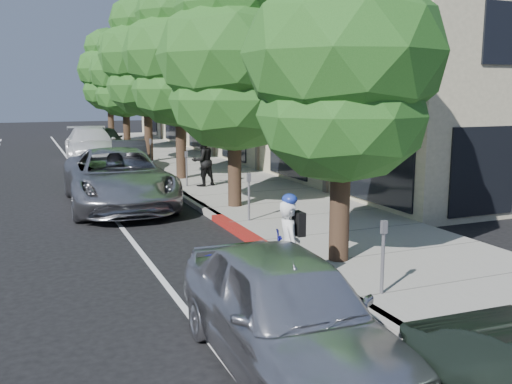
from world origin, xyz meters
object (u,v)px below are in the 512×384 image
street_tree_1 (234,59)px  street_tree_2 (179,56)px  street_tree_0 (343,60)px  pedestrian (203,161)px  bicycle (249,262)px  near_car_a (287,311)px  dark_sedan (129,157)px  white_pickup (91,144)px  silver_suv (118,178)px  street_tree_4 (125,73)px  cyclist (289,247)px  street_tree_5 (109,71)px  dark_suv_far (104,140)px  street_tree_3 (146,58)px

street_tree_1 → street_tree_2: 6.01m
street_tree_0 → street_tree_2: 12.02m
pedestrian → street_tree_0: bearing=71.7°
bicycle → near_car_a: (-0.67, -2.92, 0.25)m
dark_sedan → near_car_a: (-1.45, -19.04, 0.08)m
white_pickup → pedestrian: bearing=-73.4°
pedestrian → silver_suv: bearing=12.8°
street_tree_4 → silver_suv: size_ratio=1.13×
near_car_a → pedestrian: pedestrian is taller
cyclist → silver_suv: silver_suv is taller
street_tree_5 → silver_suv: street_tree_5 is taller
street_tree_4 → dark_suv_far: size_ratio=1.55×
cyclist → street_tree_0: bearing=-48.8°
street_tree_0 → silver_suv: (-3.10, 7.94, -3.21)m
cyclist → dark_suv_far: (0.20, 24.50, -0.04)m
white_pickup → pedestrian: pedestrian is taller
street_tree_1 → white_pickup: bearing=99.8°
street_tree_5 → white_pickup: bearing=-104.4°
street_tree_3 → dark_suv_far: size_ratio=1.74×
pedestrian → street_tree_1: bearing=69.8°
dark_suv_far → street_tree_1: bearing=-91.4°
street_tree_0 → white_pickup: bearing=97.0°
street_tree_5 → silver_suv: 22.63m
street_tree_1 → street_tree_3: bearing=90.0°
silver_suv → white_pickup: (0.62, 12.41, -0.04)m
street_tree_1 → street_tree_4: street_tree_4 is taller
street_tree_4 → bicycle: bearing=-95.1°
street_tree_2 → silver_suv: (-3.10, -4.06, -3.94)m
street_tree_4 → dark_sedan: bearing=-99.4°
street_tree_4 → near_car_a: bearing=-95.9°
street_tree_0 → silver_suv: street_tree_0 is taller
street_tree_0 → street_tree_3: street_tree_3 is taller
dark_suv_far → street_tree_2: bearing=-89.0°
white_pickup → near_car_a: (-0.36, -23.85, -0.08)m
street_tree_5 → dark_sedan: size_ratio=1.83×
street_tree_0 → silver_suv: size_ratio=1.03×
street_tree_0 → near_car_a: size_ratio=1.45×
street_tree_3 → bicycle: 19.26m
street_tree_1 → white_pickup: street_tree_1 is taller
street_tree_3 → white_pickup: 5.46m
street_tree_1 → near_car_a: 10.56m
street_tree_1 → cyclist: street_tree_1 is taller
dark_sedan → pedestrian: (1.61, -5.70, 0.37)m
street_tree_2 → dark_sedan: (-1.40, 3.54, -4.14)m
street_tree_5 → cyclist: (-1.60, -31.00, -4.02)m
dark_sedan → dark_suv_far: bearing=97.7°
street_tree_5 → white_pickup: 10.74m
street_tree_0 → street_tree_1: bearing=90.0°
street_tree_4 → pedestrian: 14.58m
street_tree_4 → silver_suv: street_tree_4 is taller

